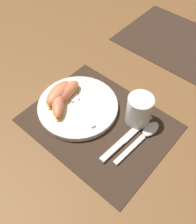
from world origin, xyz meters
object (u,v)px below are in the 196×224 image
object	(u,v)px
juice_glass	(139,111)
citrus_wedge_0	(65,93)
spoon	(145,134)
fork	(77,102)
knife	(126,138)
citrus_wedge_2	(58,101)
plate	(78,106)
citrus_wedge_1	(59,94)

from	to	relation	value
juice_glass	citrus_wedge_0	distance (m)	0.23
spoon	fork	bearing A→B (deg)	-167.22
knife	citrus_wedge_2	bearing A→B (deg)	-168.90
juice_glass	spoon	world-z (taller)	juice_glass
spoon	citrus_wedge_0	xyz separation A→B (m)	(-0.26, -0.05, 0.03)
plate	juice_glass	distance (m)	0.18
citrus_wedge_1	citrus_wedge_2	distance (m)	0.03
plate	citrus_wedge_0	bearing A→B (deg)	179.36
fork	juice_glass	bearing A→B (deg)	25.06
juice_glass	spoon	distance (m)	0.07
juice_glass	citrus_wedge_0	size ratio (longest dim) A/B	0.79
citrus_wedge_0	citrus_wedge_2	size ratio (longest dim) A/B	0.98
juice_glass	citrus_wedge_1	world-z (taller)	juice_glass
plate	citrus_wedge_2	xyz separation A→B (m)	(-0.04, -0.04, 0.02)
juice_glass	citrus_wedge_1	bearing A→B (deg)	-156.18
citrus_wedge_0	citrus_wedge_1	size ratio (longest dim) A/B	1.02
citrus_wedge_1	knife	bearing A→B (deg)	5.76
juice_glass	knife	distance (m)	0.09
knife	citrus_wedge_0	xyz separation A→B (m)	(-0.23, -0.01, 0.03)
plate	citrus_wedge_2	world-z (taller)	citrus_wedge_2
juice_glass	knife	world-z (taller)	juice_glass
fork	citrus_wedge_1	world-z (taller)	citrus_wedge_1
knife	fork	world-z (taller)	fork
plate	spoon	bearing A→B (deg)	13.78
fork	knife	bearing A→B (deg)	1.26
knife	fork	distance (m)	0.18
fork	spoon	bearing A→B (deg)	12.78
knife	citrus_wedge_2	distance (m)	0.23
knife	citrus_wedge_0	bearing A→B (deg)	-178.51
knife	citrus_wedge_1	world-z (taller)	citrus_wedge_1
juice_glass	fork	distance (m)	0.19
juice_glass	fork	bearing A→B (deg)	-154.94
juice_glass	knife	bearing A→B (deg)	-78.85
citrus_wedge_0	citrus_wedge_1	xyz separation A→B (m)	(-0.01, -0.02, 0.00)
spoon	citrus_wedge_2	world-z (taller)	citrus_wedge_2
spoon	fork	distance (m)	0.22
spoon	plate	bearing A→B (deg)	-166.22
citrus_wedge_2	citrus_wedge_1	bearing A→B (deg)	132.02
spoon	citrus_wedge_2	xyz separation A→B (m)	(-0.26, -0.09, 0.03)
plate	knife	xyz separation A→B (m)	(0.18, 0.01, -0.01)
citrus_wedge_0	knife	bearing A→B (deg)	1.49
plate	juice_glass	world-z (taller)	juice_glass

